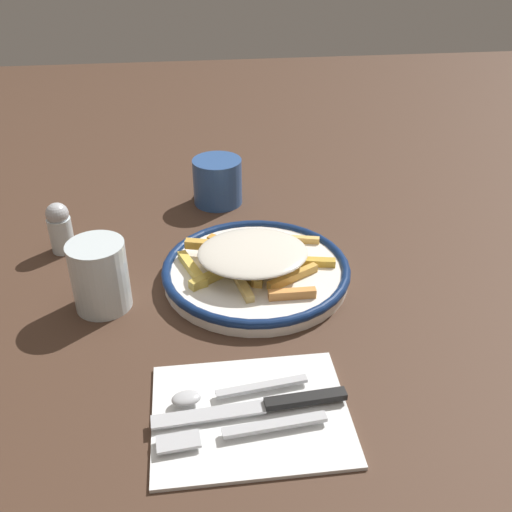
% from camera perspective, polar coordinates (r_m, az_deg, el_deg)
% --- Properties ---
extents(ground_plane, '(2.60, 2.60, 0.00)m').
position_cam_1_polar(ground_plane, '(0.84, 0.00, -2.26)').
color(ground_plane, '#462F22').
extents(plate, '(0.27, 0.27, 0.03)m').
position_cam_1_polar(plate, '(0.83, 0.00, -1.49)').
color(plate, white).
rests_on(plate, ground_plane).
extents(fries_heap, '(0.16, 0.23, 0.04)m').
position_cam_1_polar(fries_heap, '(0.81, -0.34, -0.05)').
color(fries_heap, gold).
rests_on(fries_heap, plate).
extents(napkin, '(0.17, 0.21, 0.01)m').
position_cam_1_polar(napkin, '(0.64, -0.52, -15.14)').
color(napkin, white).
rests_on(napkin, ground_plane).
extents(fork, '(0.03, 0.18, 0.01)m').
position_cam_1_polar(fork, '(0.61, -1.37, -16.78)').
color(fork, silver).
rests_on(fork, napkin).
extents(knife, '(0.03, 0.21, 0.01)m').
position_cam_1_polar(knife, '(0.64, 1.21, -14.43)').
color(knife, black).
rests_on(knife, napkin).
extents(spoon, '(0.03, 0.15, 0.01)m').
position_cam_1_polar(spoon, '(0.65, -3.90, -13.34)').
color(spoon, silver).
rests_on(spoon, napkin).
extents(water_glass, '(0.08, 0.08, 0.10)m').
position_cam_1_polar(water_glass, '(0.79, -15.12, -1.88)').
color(water_glass, silver).
rests_on(water_glass, ground_plane).
extents(coffee_mug, '(0.11, 0.09, 0.08)m').
position_cam_1_polar(coffee_mug, '(1.04, -3.81, 7.37)').
color(coffee_mug, '#2F5494').
rests_on(coffee_mug, ground_plane).
extents(salt_shaker, '(0.04, 0.04, 0.08)m').
position_cam_1_polar(salt_shaker, '(0.93, -18.73, 2.69)').
color(salt_shaker, silver).
rests_on(salt_shaker, ground_plane).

